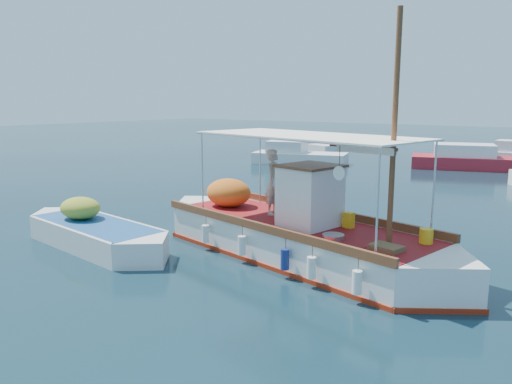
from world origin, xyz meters
The scene contains 6 objects.
ground centered at (0.00, 0.00, 0.00)m, with size 160.00×160.00×0.00m, color black.
fishing_caique centered at (0.49, -0.12, 0.59)m, with size 10.70×4.44×6.65m.
dinghy centered at (-4.90, -2.91, 0.34)m, with size 6.60×2.34×1.62m.
bg_boat_nw centered at (-10.48, 17.90, 0.49)m, with size 6.86×4.23×1.80m.
bg_boat_n centered at (0.59, 22.61, 0.49)m, with size 9.57×5.44×1.80m.
bg_boat_far_w centered at (-13.93, 25.82, 0.49)m, with size 6.92×4.76×1.80m.
Camera 1 is at (7.80, -11.86, 4.38)m, focal length 35.00 mm.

